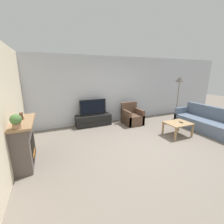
# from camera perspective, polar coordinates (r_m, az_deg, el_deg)

# --- Properties ---
(ground_plane) EXTENTS (24.00, 24.00, 0.00)m
(ground_plane) POSITION_cam_1_polar(r_m,az_deg,el_deg) (4.52, 13.88, -12.77)
(ground_plane) COLOR slate
(wall_back) EXTENTS (12.00, 0.06, 2.70)m
(wall_back) POSITION_cam_1_polar(r_m,az_deg,el_deg) (6.36, 0.01, 8.40)
(wall_back) COLOR silver
(wall_back) RESTS_ON ground
(wall_left) EXTENTS (0.06, 12.00, 2.70)m
(wall_left) POSITION_cam_1_polar(r_m,az_deg,el_deg) (3.32, -36.81, -0.53)
(wall_left) COLOR beige
(wall_left) RESTS_ON ground
(fireplace) EXTENTS (0.46, 1.22, 1.04)m
(fireplace) POSITION_cam_1_polar(r_m,az_deg,el_deg) (4.00, -30.56, -9.88)
(fireplace) COLOR #564C47
(fireplace) RESTS_ON ground
(mantel_vase_left) EXTENTS (0.07, 0.07, 0.21)m
(mantel_vase_left) POSITION_cam_1_polar(r_m,az_deg,el_deg) (3.45, -32.25, -3.04)
(mantel_vase_left) COLOR #994C3D
(mantel_vase_left) RESTS_ON fireplace
(mantel_clock) EXTENTS (0.08, 0.11, 0.15)m
(mantel_clock) POSITION_cam_1_polar(r_m,az_deg,el_deg) (3.93, -31.22, -1.32)
(mantel_clock) COLOR brown
(mantel_clock) RESTS_ON fireplace
(potted_plant) EXTENTS (0.20, 0.20, 0.28)m
(potted_plant) POSITION_cam_1_polar(r_m,az_deg,el_deg) (3.29, -32.76, -2.83)
(potted_plant) COLOR #936B4C
(potted_plant) RESTS_ON fireplace
(tv_stand) EXTENTS (1.40, 0.45, 0.43)m
(tv_stand) POSITION_cam_1_polar(r_m,az_deg,el_deg) (6.02, -7.08, -3.15)
(tv_stand) COLOR black
(tv_stand) RESTS_ON ground
(tv) EXTENTS (1.04, 0.18, 0.63)m
(tv) POSITION_cam_1_polar(r_m,az_deg,el_deg) (5.88, -7.23, 1.57)
(tv) COLOR black
(tv) RESTS_ON tv_stand
(armchair) EXTENTS (0.70, 0.76, 0.86)m
(armchair) POSITION_cam_1_polar(r_m,az_deg,el_deg) (6.23, 7.56, -1.90)
(armchair) COLOR brown
(armchair) RESTS_ON ground
(coffee_table) EXTENTS (0.81, 0.64, 0.45)m
(coffee_table) POSITION_cam_1_polar(r_m,az_deg,el_deg) (5.46, 23.80, -4.34)
(coffee_table) COLOR #A37F56
(coffee_table) RESTS_ON ground
(remote) EXTENTS (0.04, 0.15, 0.02)m
(remote) POSITION_cam_1_polar(r_m,az_deg,el_deg) (5.48, 24.79, -3.58)
(remote) COLOR black
(remote) RESTS_ON coffee_table
(couch) EXTENTS (0.85, 2.45, 0.86)m
(couch) POSITION_cam_1_polar(r_m,az_deg,el_deg) (6.38, 33.37, -3.87)
(couch) COLOR slate
(couch) RESTS_ON ground
(floor_lamp) EXTENTS (0.32, 0.32, 1.90)m
(floor_lamp) POSITION_cam_1_polar(r_m,az_deg,el_deg) (6.99, 24.28, 10.12)
(floor_lamp) COLOR black
(floor_lamp) RESTS_ON ground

